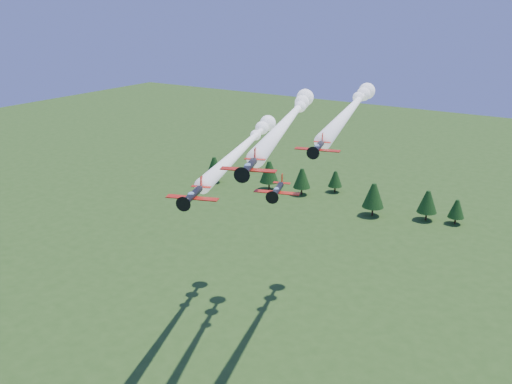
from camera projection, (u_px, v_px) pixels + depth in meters
The scene contains 5 objects.
plane_lead at pixel (290, 117), 104.18m from camera, with size 24.36×57.10×3.70m.
plane_left at pixel (246, 145), 114.50m from camera, with size 23.01×55.18×3.70m.
plane_right at pixel (352, 107), 110.55m from camera, with size 19.38×57.97×3.70m.
plane_slot at pixel (277, 190), 90.73m from camera, with size 7.38×8.22×2.60m.
treeline at pixel (407, 197), 186.29m from camera, with size 176.66×21.54×11.11m.
Camera 1 is at (42.86, -66.58, 68.08)m, focal length 40.00 mm.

